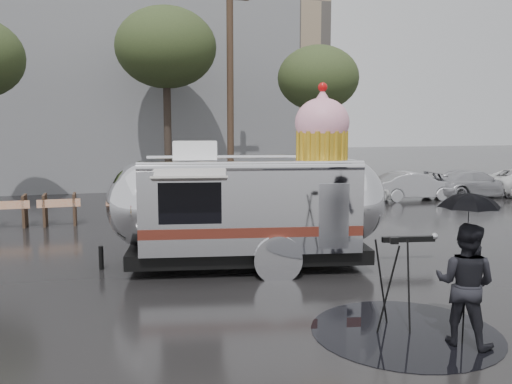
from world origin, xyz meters
name	(u,v)px	position (x,y,z in m)	size (l,w,h in m)	color
ground	(273,320)	(0.00, 0.00, 0.00)	(120.00, 120.00, 0.00)	black
puddles	(402,294)	(2.77, 0.65, 0.01)	(6.64, 10.50, 0.01)	black
grey_building	(76,64)	(-4.00, 24.00, 6.50)	(22.00, 12.00, 13.00)	slate
utility_pole	(230,90)	(2.50, 14.00, 4.62)	(1.60, 0.28, 9.00)	#473323
tree_mid	(166,48)	(0.00, 15.00, 6.34)	(4.20, 4.20, 8.03)	#382D26
tree_right	(318,79)	(6.00, 13.00, 5.06)	(3.36, 3.36, 6.42)	#382D26
barricade_row	(9,211)	(-5.55, 9.96, 0.52)	(4.30, 0.80, 1.00)	#473323
parked_cars	(449,182)	(11.78, 12.00, 0.72)	(13.20, 1.90, 1.50)	silver
airstream_trailer	(252,201)	(0.57, 3.47, 1.48)	(7.77, 3.45, 4.23)	silver
person_right	(465,284)	(2.40, -1.68, 0.91)	(0.87, 0.48, 1.81)	black
umbrella_black	(469,216)	(2.40, -1.68, 1.91)	(1.07, 1.07, 2.28)	black
tripod	(393,275)	(1.67, -0.89, 0.88)	(0.60, 0.60, 1.49)	black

